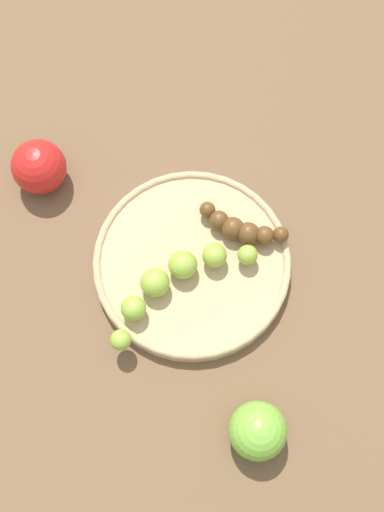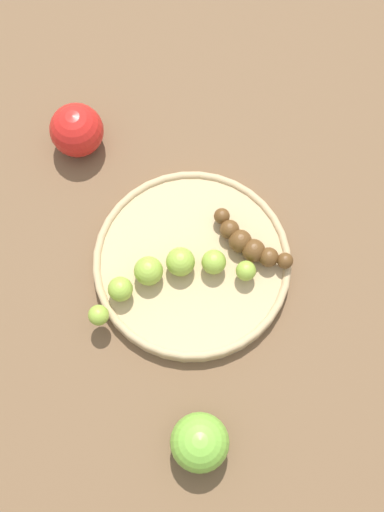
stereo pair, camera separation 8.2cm
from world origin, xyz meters
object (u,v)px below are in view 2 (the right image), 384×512
Objects in this scene: fruit_bowl at (192,263)px; apple_red at (77,130)px; banana_overripe at (249,244)px; banana_green at (167,274)px; apple_green at (200,442)px.

fruit_bowl is 3.50× the size of apple_red.
banana_green is at bearing -30.38° from banana_overripe.
banana_overripe is 0.28m from apple_red.
banana_green is 0.11m from banana_overripe.
fruit_bowl is 0.22m from apple_green.
apple_red is at bearing 14.49° from banana_green.
banana_overripe is at bearing -109.53° from apple_red.
banana_green reaches higher than banana_overripe.
apple_red reaches higher than banana_green.
banana_overripe is (0.04, -0.06, 0.02)m from fruit_bowl.
banana_overripe reaches higher than fruit_bowl.
apple_green is (-0.25, -0.01, 0.00)m from banana_overripe.
apple_green is 0.43m from apple_red.
apple_red is (0.34, 0.27, 0.00)m from apple_green.
apple_red reaches higher than banana_overripe.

